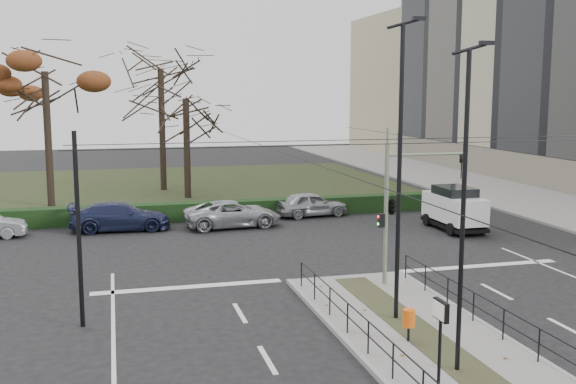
# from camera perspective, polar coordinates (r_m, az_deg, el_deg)

# --- Properties ---
(ground) EXTENTS (140.00, 140.00, 0.00)m
(ground) POSITION_cam_1_polar(r_m,az_deg,el_deg) (21.84, 9.34, -10.71)
(ground) COLOR black
(ground) RESTS_ON ground
(median_island) EXTENTS (4.40, 15.00, 0.14)m
(median_island) POSITION_cam_1_polar(r_m,az_deg,el_deg) (19.70, 12.37, -12.74)
(median_island) COLOR slate
(median_island) RESTS_ON ground
(sidewalk_east) EXTENTS (8.00, 90.00, 0.14)m
(sidewalk_east) POSITION_cam_1_polar(r_m,az_deg,el_deg) (49.17, 18.16, -0.22)
(sidewalk_east) COLOR slate
(sidewalk_east) RESTS_ON ground
(park) EXTENTS (38.00, 26.00, 0.10)m
(park) POSITION_cam_1_polar(r_m,az_deg,el_deg) (51.35, -11.72, 0.36)
(park) COLOR black
(park) RESTS_ON ground
(hedge) EXTENTS (38.00, 1.00, 1.00)m
(hedge) POSITION_cam_1_polar(r_m,az_deg,el_deg) (38.06, -10.65, -1.72)
(hedge) COLOR black
(hedge) RESTS_ON ground
(median_railing) EXTENTS (4.14, 13.24, 0.92)m
(median_railing) POSITION_cam_1_polar(r_m,az_deg,el_deg) (19.31, 12.60, -10.32)
(median_railing) COLOR black
(median_railing) RESTS_ON median_island
(catenary) EXTENTS (20.00, 34.00, 6.00)m
(catenary) POSITION_cam_1_polar(r_m,az_deg,el_deg) (22.43, 7.88, -1.13)
(catenary) COLOR black
(catenary) RESTS_ON ground
(traffic_light) EXTENTS (3.49, 1.99, 5.14)m
(traffic_light) POSITION_cam_1_polar(r_m,az_deg,el_deg) (24.75, 8.95, -0.94)
(traffic_light) COLOR #65765A
(traffic_light) RESTS_ON median_island
(litter_bin) EXTENTS (0.36, 0.36, 0.92)m
(litter_bin) POSITION_cam_1_polar(r_m,az_deg,el_deg) (19.62, 10.19, -10.50)
(litter_bin) COLOR black
(litter_bin) RESTS_ON median_island
(info_panel) EXTENTS (0.13, 0.60, 2.31)m
(info_panel) POSITION_cam_1_polar(r_m,az_deg,el_deg) (15.98, 12.77, -10.64)
(info_panel) COLOR black
(info_panel) RESTS_ON median_island
(streetlamp_median_near) EXTENTS (0.68, 0.14, 8.19)m
(streetlamp_median_near) POSITION_cam_1_polar(r_m,az_deg,el_deg) (17.04, 14.67, -1.35)
(streetlamp_median_near) COLOR black
(streetlamp_median_near) RESTS_ON median_island
(streetlamp_median_far) EXTENTS (0.77, 0.16, 9.19)m
(streetlamp_median_far) POSITION_cam_1_polar(r_m,az_deg,el_deg) (20.61, 9.46, 1.89)
(streetlamp_median_far) COLOR black
(streetlamp_median_far) RESTS_ON median_island
(parked_car_third) EXTENTS (5.20, 2.30, 1.48)m
(parked_car_third) POSITION_cam_1_polar(r_m,az_deg,el_deg) (36.00, -14.03, -2.01)
(parked_car_third) COLOR #1C2242
(parked_car_third) RESTS_ON ground
(parked_car_fourth) EXTENTS (5.27, 2.72, 1.42)m
(parked_car_fourth) POSITION_cam_1_polar(r_m,az_deg,el_deg) (35.95, -4.70, -1.85)
(parked_car_fourth) COLOR #9A9BA1
(parked_car_fourth) RESTS_ON ground
(white_van) EXTENTS (1.95, 4.18, 2.27)m
(white_van) POSITION_cam_1_polar(r_m,az_deg,el_deg) (36.07, 13.89, -1.27)
(white_van) COLOR white
(white_van) RESTS_ON ground
(rust_tree) EXTENTS (7.32, 7.32, 10.88)m
(rust_tree) POSITION_cam_1_polar(r_m,az_deg,el_deg) (44.01, -19.91, 9.56)
(rust_tree) COLOR black
(rust_tree) RESTS_ON park
(bare_tree_center) EXTENTS (7.36, 7.36, 11.55)m
(bare_tree_center) POSITION_cam_1_polar(r_m,az_deg,el_deg) (49.35, -10.72, 9.51)
(bare_tree_center) COLOR black
(bare_tree_center) RESTS_ON park
(bare_tree_near) EXTENTS (5.71, 5.71, 8.79)m
(bare_tree_near) POSITION_cam_1_polar(r_m,az_deg,el_deg) (45.31, -8.63, 7.22)
(bare_tree_near) COLOR black
(bare_tree_near) RESTS_ON park
(parked_car_fifth) EXTENTS (4.36, 2.15, 1.43)m
(parked_car_fifth) POSITION_cam_1_polar(r_m,az_deg,el_deg) (38.95, 1.99, -1.03)
(parked_car_fifth) COLOR #9A9BA1
(parked_car_fifth) RESTS_ON ground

